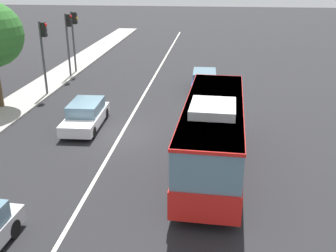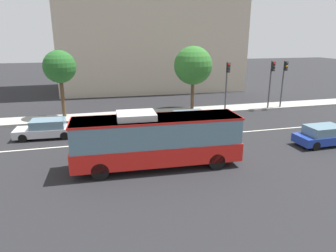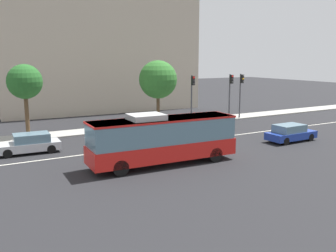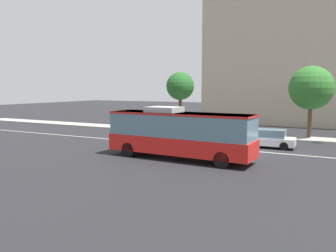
% 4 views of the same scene
% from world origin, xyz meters
% --- Properties ---
extents(ground_plane, '(160.00, 160.00, 0.00)m').
position_xyz_m(ground_plane, '(0.00, 0.00, 0.00)').
color(ground_plane, black).
extents(lane_centre_line, '(76.00, 0.16, 0.01)m').
position_xyz_m(lane_centre_line, '(0.00, 0.00, 0.01)').
color(lane_centre_line, silver).
rests_on(lane_centre_line, ground_plane).
extents(transit_bus, '(10.10, 2.93, 3.46)m').
position_xyz_m(transit_bus, '(-3.49, -4.98, 1.81)').
color(transit_bus, red).
rests_on(transit_bus, ground_plane).
extents(sedan_white, '(4.55, 1.94, 1.46)m').
position_xyz_m(sedan_white, '(0.83, 2.24, 0.72)').
color(sedan_white, white).
rests_on(sedan_white, ground_plane).
extents(sedan_blue, '(4.53, 1.88, 1.46)m').
position_xyz_m(sedan_blue, '(9.23, -4.27, 0.72)').
color(sedan_blue, '#1E3899').
rests_on(sedan_blue, ground_plane).
extents(traffic_light_near_corner, '(0.33, 0.62, 5.20)m').
position_xyz_m(traffic_light_near_corner, '(13.17, 6.85, 3.56)').
color(traffic_light_near_corner, '#47474C').
rests_on(traffic_light_near_corner, ground_plane).
extents(traffic_light_mid_block, '(0.32, 0.62, 5.20)m').
position_xyz_m(traffic_light_mid_block, '(11.59, 6.77, 3.56)').
color(traffic_light_mid_block, '#47474C').
rests_on(traffic_light_mid_block, ground_plane).
extents(traffic_light_far_corner, '(0.33, 0.62, 5.20)m').
position_xyz_m(traffic_light_far_corner, '(6.45, 6.72, 3.56)').
color(traffic_light_far_corner, '#47474C').
rests_on(traffic_light_far_corner, ground_plane).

